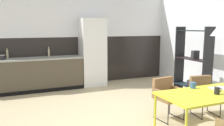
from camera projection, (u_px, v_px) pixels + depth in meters
back_wall_splashback_dark at (80, 60)px, 7.05m from camera, size 6.03×0.12×1.44m
back_wall_panel_upper at (79, 13)px, 6.82m from camera, size 6.03×0.12×1.44m
kitchen_counter at (31, 75)px, 6.20m from camera, size 2.82×0.63×0.91m
refrigerator_column at (93, 52)px, 6.79m from camera, size 0.72×0.60×1.99m
dining_table at (217, 94)px, 3.59m from camera, size 1.88×0.80×0.73m
armchair_corner_seat at (167, 92)px, 4.33m from camera, size 0.54×0.52×0.77m
armchair_far_side at (204, 90)px, 4.54m from camera, size 0.54×0.53×0.76m
open_book at (219, 88)px, 3.77m from camera, size 0.29×0.22×0.02m
mug_dark_espresso at (193, 85)px, 3.78m from camera, size 0.13×0.09×0.10m
mug_tall_blue at (217, 91)px, 3.44m from camera, size 0.13×0.08×0.11m
cooking_pot at (1, 57)px, 5.82m from camera, size 0.21×0.21×0.15m
bottle_vinegar_dark at (7, 54)px, 6.10m from camera, size 0.06×0.06×0.27m
bottle_wine_green at (49, 52)px, 6.46m from camera, size 0.06×0.06×0.28m
open_shelf_unit at (193, 61)px, 5.67m from camera, size 0.30×1.03×1.75m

